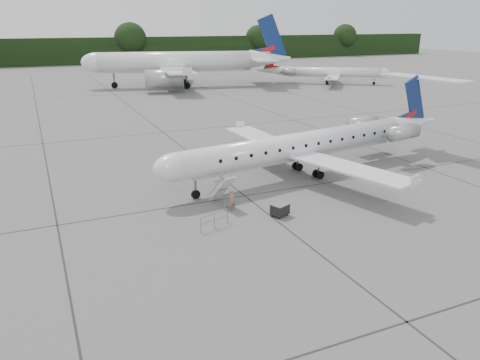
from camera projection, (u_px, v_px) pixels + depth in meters
name	position (u px, v px, depth m)	size (l,w,h in m)	color
ground	(348.00, 199.00, 34.84)	(320.00, 320.00, 0.00)	slate
treeline	(97.00, 51.00, 146.10)	(260.00, 4.00, 8.00)	black
main_regional_jet	(300.00, 133.00, 38.93)	(29.48, 21.23, 7.56)	silver
airstair	(222.00, 190.00, 33.41)	(0.85, 2.21, 2.37)	silver
passenger	(232.00, 200.00, 32.54)	(0.57, 0.37, 1.56)	#8E634D
safety_railing	(214.00, 221.00, 29.87)	(2.20, 0.08, 1.00)	gray
baggage_cart	(280.00, 209.00, 31.75)	(1.10, 0.89, 0.95)	black
bg_narrowbody	(175.00, 52.00, 92.86)	(38.86, 27.98, 13.95)	silver
bg_regional_right	(333.00, 67.00, 98.65)	(26.23, 18.88, 6.88)	silver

